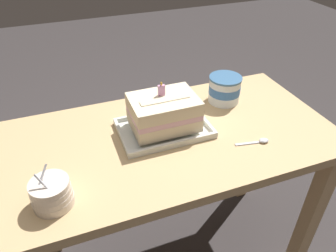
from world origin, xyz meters
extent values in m
cube|color=tan|center=(0.00, 0.00, 0.74)|extent=(1.20, 0.62, 0.04)
cube|color=tan|center=(0.54, -0.25, 0.36)|extent=(0.06, 0.06, 0.72)
cube|color=tan|center=(-0.54, 0.25, 0.36)|extent=(0.06, 0.06, 0.72)
cube|color=tan|center=(0.54, 0.25, 0.36)|extent=(0.06, 0.06, 0.72)
cube|color=silver|center=(-0.02, 0.03, 0.76)|extent=(0.33, 0.22, 0.01)
cube|color=silver|center=(-0.02, -0.07, 0.78)|extent=(0.33, 0.01, 0.02)
cube|color=silver|center=(-0.02, 0.14, 0.78)|extent=(0.33, 0.01, 0.02)
cube|color=silver|center=(-0.18, 0.03, 0.78)|extent=(0.01, 0.20, 0.02)
cube|color=silver|center=(0.14, 0.03, 0.78)|extent=(0.01, 0.20, 0.02)
cube|color=beige|center=(-0.02, 0.03, 0.81)|extent=(0.23, 0.17, 0.05)
cube|color=beige|center=(-0.02, 0.03, 0.84)|extent=(0.23, 0.17, 0.02)
cube|color=beige|center=(-0.02, 0.03, 0.88)|extent=(0.23, 0.17, 0.05)
cube|color=beige|center=(-0.02, 0.02, 0.90)|extent=(0.18, 0.03, 0.00)
cube|color=#E099C6|center=(-0.02, 0.06, 0.92)|extent=(0.02, 0.01, 0.04)
ellipsoid|color=yellow|center=(-0.02, 0.06, 0.94)|extent=(0.01, 0.01, 0.01)
cylinder|color=silver|center=(-0.43, -0.18, 0.77)|extent=(0.11, 0.11, 0.03)
cylinder|color=silver|center=(-0.43, -0.18, 0.79)|extent=(0.11, 0.11, 0.03)
cylinder|color=silver|center=(-0.43, -0.18, 0.81)|extent=(0.11, 0.11, 0.03)
cylinder|color=silver|center=(-0.43, -0.18, 0.83)|extent=(0.11, 0.11, 0.03)
cylinder|color=silver|center=(-0.44, -0.17, 0.86)|extent=(0.04, 0.04, 0.06)
cylinder|color=silver|center=(-0.44, -0.19, 0.85)|extent=(0.04, 0.03, 0.06)
cylinder|color=white|center=(0.29, 0.15, 0.81)|extent=(0.13, 0.13, 0.10)
cylinder|color=#386BB2|center=(0.29, 0.15, 0.82)|extent=(0.13, 0.13, 0.04)
cylinder|color=teal|center=(0.29, 0.15, 0.87)|extent=(0.13, 0.13, 0.01)
ellipsoid|color=silver|center=(0.29, -0.15, 0.77)|extent=(0.04, 0.03, 0.01)
cube|color=silver|center=(0.23, -0.14, 0.76)|extent=(0.09, 0.03, 0.00)
camera|label=1|loc=(-0.34, -0.86, 1.46)|focal=34.16mm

